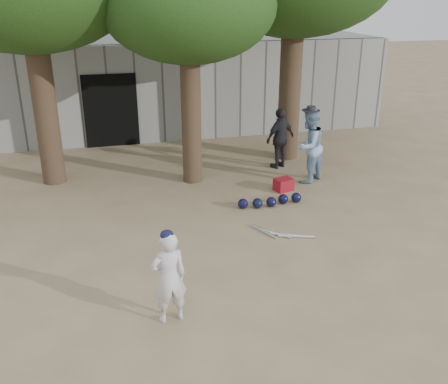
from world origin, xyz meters
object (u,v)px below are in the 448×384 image
object	(u,v)px
spectator_blue	(309,146)
spectator_dark	(280,138)
red_bag	(283,185)
boy_player	(169,278)

from	to	relation	value
spectator_blue	spectator_dark	bearing A→B (deg)	-111.33
red_bag	spectator_dark	bearing A→B (deg)	73.34
spectator_dark	red_bag	xyz separation A→B (m)	(-0.49, -1.63, -0.66)
boy_player	red_bag	size ratio (longest dim) A/B	3.41
spectator_dark	red_bag	world-z (taller)	spectator_dark
spectator_dark	red_bag	bearing A→B (deg)	48.86
spectator_blue	spectator_dark	size ratio (longest dim) A/B	1.14
boy_player	red_bag	xyz separation A→B (m)	(3.42, 4.38, -0.57)
boy_player	red_bag	world-z (taller)	boy_player
spectator_dark	spectator_blue	bearing A→B (deg)	79.87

